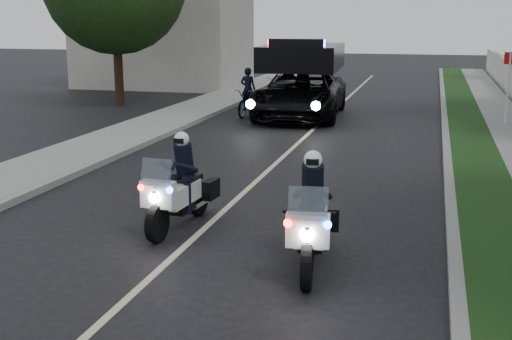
{
  "coord_description": "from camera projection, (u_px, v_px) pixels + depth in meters",
  "views": [
    {
      "loc": [
        3.64,
        -6.68,
        3.54
      ],
      "look_at": [
        0.82,
        3.9,
        1.0
      ],
      "focal_mm": 46.44,
      "sensor_mm": 36.0,
      "label": 1
    }
  ],
  "objects": [
    {
      "name": "bicycle",
      "position": [
        248.0,
        116.0,
        24.2
      ],
      "size": [
        0.78,
        1.94,
        0.99
      ],
      "primitive_type": "imported",
      "rotation": [
        0.0,
        0.0,
        -0.06
      ],
      "color": "black",
      "rests_on": "ground"
    },
    {
      "name": "grass_verge",
      "position": [
        477.0,
        162.0,
        16.19
      ],
      "size": [
        1.2,
        60.0,
        0.16
      ],
      "primitive_type": "cube",
      "color": "#193814",
      "rests_on": "ground"
    },
    {
      "name": "lane_marking",
      "position": [
        286.0,
        154.0,
        17.41
      ],
      "size": [
        0.12,
        50.0,
        0.01
      ],
      "primitive_type": "cube",
      "color": "#BFB78C",
      "rests_on": "ground"
    },
    {
      "name": "police_suv",
      "position": [
        300.0,
        117.0,
        23.95
      ],
      "size": [
        3.21,
        6.35,
        3.02
      ],
      "primitive_type": "imported",
      "rotation": [
        0.0,
        0.0,
        0.06
      ],
      "color": "black",
      "rests_on": "ground"
    },
    {
      "name": "police_moto_right",
      "position": [
        310.0,
        266.0,
        9.64
      ],
      "size": [
        0.93,
        2.06,
        1.7
      ],
      "primitive_type": null,
      "rotation": [
        0.0,
        0.0,
        0.12
      ],
      "color": "silver",
      "rests_on": "ground"
    },
    {
      "name": "police_moto_left",
      "position": [
        180.0,
        227.0,
        11.42
      ],
      "size": [
        0.83,
        1.99,
        1.65
      ],
      "primitive_type": null,
      "rotation": [
        0.0,
        0.0,
        -0.08
      ],
      "color": "silver",
      "rests_on": "ground"
    },
    {
      "name": "sign_post",
      "position": [
        505.0,
        127.0,
        21.69
      ],
      "size": [
        0.42,
        0.42,
        2.52
      ],
      "primitive_type": null,
      "rotation": [
        0.0,
        0.0,
        -0.07
      ],
      "color": "red",
      "rests_on": "ground"
    },
    {
      "name": "building_far",
      "position": [
        164.0,
        18.0,
        34.19
      ],
      "size": [
        8.0,
        6.0,
        7.0
      ],
      "primitive_type": "cube",
      "color": "#A8A396",
      "rests_on": "ground"
    },
    {
      "name": "ground",
      "position": [
        108.0,
        317.0,
        8.0
      ],
      "size": [
        120.0,
        120.0,
        0.0
      ],
      "primitive_type": "plane",
      "color": "black",
      "rests_on": "ground"
    },
    {
      "name": "curb_left",
      "position": [
        142.0,
        144.0,
        18.43
      ],
      "size": [
        0.2,
        60.0,
        0.15
      ],
      "primitive_type": "cube",
      "color": "gray",
      "rests_on": "ground"
    },
    {
      "name": "tree_left_near",
      "position": [
        120.0,
        105.0,
        27.2
      ],
      "size": [
        6.24,
        6.24,
        9.47
      ],
      "primitive_type": null,
      "rotation": [
        0.0,
        0.0,
        0.1
      ],
      "color": "#1C3B13",
      "rests_on": "ground"
    },
    {
      "name": "curb_right",
      "position": [
        447.0,
        160.0,
        16.37
      ],
      "size": [
        0.2,
        60.0,
        0.15
      ],
      "primitive_type": "cube",
      "color": "gray",
      "rests_on": "ground"
    },
    {
      "name": "sidewalk_left",
      "position": [
        106.0,
        142.0,
        18.7
      ],
      "size": [
        2.0,
        60.0,
        0.16
      ],
      "primitive_type": "cube",
      "color": "gray",
      "rests_on": "ground"
    },
    {
      "name": "cyclist",
      "position": [
        248.0,
        116.0,
        24.2
      ],
      "size": [
        0.59,
        0.42,
        1.56
      ],
      "primitive_type": "imported",
      "rotation": [
        0.0,
        0.0,
        3.07
      ],
      "color": "black",
      "rests_on": "ground"
    },
    {
      "name": "tree_left_far",
      "position": [
        179.0,
        85.0,
        35.28
      ],
      "size": [
        8.96,
        8.96,
        11.74
      ],
      "primitive_type": null,
      "rotation": [
        0.0,
        0.0,
        -0.33
      ],
      "color": "black",
      "rests_on": "ground"
    }
  ]
}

